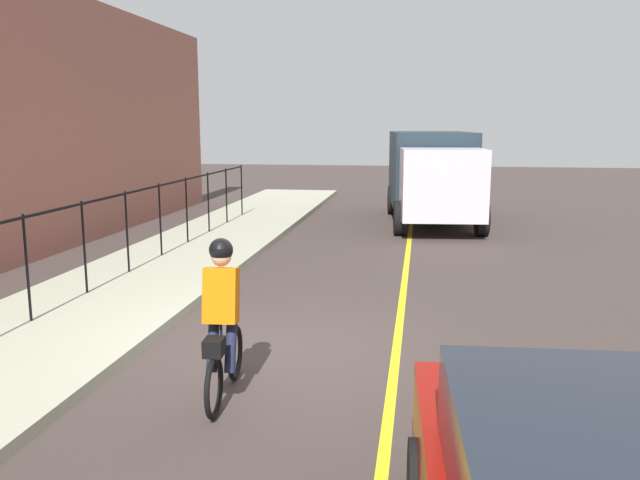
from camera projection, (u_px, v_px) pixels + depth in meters
name	position (u px, v px, depth m)	size (l,w,h in m)	color
ground_plane	(279.00, 348.00, 8.95)	(80.00, 80.00, 0.00)	#3C312E
lane_line_centre	(396.00, 354.00, 8.71)	(36.00, 0.12, 0.01)	yellow
sidewalk	(50.00, 330.00, 9.46)	(40.00, 3.20, 0.15)	#A0A18A
iron_fence	(56.00, 234.00, 10.27)	(21.55, 0.04, 1.60)	black
cyclist_lead	(222.00, 321.00, 7.11)	(1.71, 0.38, 1.83)	black
box_truck_background	(432.00, 173.00, 20.12)	(6.89, 3.02, 2.78)	#1B2830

